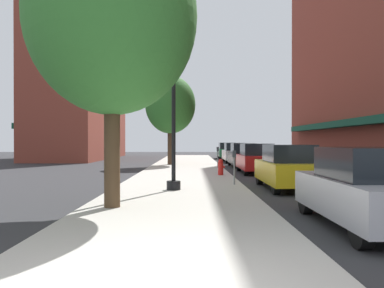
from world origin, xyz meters
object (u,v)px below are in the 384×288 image
at_px(car_silver, 367,189).
at_px(fire_hydrant, 221,167).
at_px(lamppost, 174,100).
at_px(car_yellow, 288,167).
at_px(tree_near, 112,17).
at_px(car_green, 227,151).
at_px(car_white, 234,153).
at_px(car_red, 256,159).
at_px(tree_mid, 170,105).
at_px(parking_meter_far, 234,163).
at_px(parking_meter_near, 218,155).
at_px(car_black, 243,155).

bearing_deg(car_silver, fire_hydrant, 100.91).
relative_size(lamppost, car_yellow, 1.37).
distance_m(tree_near, car_green, 31.51).
bearing_deg(car_silver, lamppost, 127.56).
distance_m(car_yellow, car_white, 18.69).
bearing_deg(car_white, tree_near, -105.64).
bearing_deg(lamppost, car_red, 63.66).
height_order(tree_mid, car_yellow, tree_mid).
distance_m(tree_mid, car_white, 7.98).
distance_m(parking_meter_far, tree_mid, 14.06).
distance_m(parking_meter_near, car_black, 3.31).
bearing_deg(car_red, tree_mid, 127.15).
xyz_separation_m(tree_near, car_red, (5.60, 12.12, -4.10)).
bearing_deg(parking_meter_near, car_yellow, -79.31).
height_order(lamppost, car_silver, lamppost).
distance_m(car_silver, car_green, 32.67).
bearing_deg(car_silver, car_yellow, 90.32).
distance_m(lamppost, fire_hydrant, 6.88).
bearing_deg(car_yellow, car_green, 91.17).
xyz_separation_m(fire_hydrant, parking_meter_far, (0.20, -4.36, 0.43)).
bearing_deg(car_red, car_white, 88.34).
xyz_separation_m(car_black, car_white, (0.00, 5.69, 0.00)).
bearing_deg(lamppost, car_green, 81.18).
bearing_deg(car_silver, tree_mid, 104.42).
bearing_deg(lamppost, parking_meter_far, 35.75).
relative_size(parking_meter_far, car_yellow, 0.30).
bearing_deg(car_red, car_silver, -91.66).
relative_size(tree_mid, car_white, 1.48).
bearing_deg(car_black, fire_hydrant, -104.06).
bearing_deg(tree_near, tree_mid, 88.55).
bearing_deg(fire_hydrant, car_black, 75.22).
distance_m(lamppost, parking_meter_far, 3.58).
bearing_deg(parking_meter_far, car_red, 74.17).
bearing_deg(car_silver, tree_near, 161.34).
distance_m(parking_meter_near, car_red, 3.56).
distance_m(fire_hydrant, parking_meter_near, 5.51).
height_order(tree_near, tree_mid, tree_near).
bearing_deg(parking_meter_far, fire_hydrant, 92.68).
distance_m(car_black, car_white, 5.69).
bearing_deg(parking_meter_near, tree_near, -103.58).
bearing_deg(parking_meter_near, car_red, -56.76).
bearing_deg(tree_near, parking_meter_near, 76.42).
relative_size(car_black, car_white, 1.00).
relative_size(car_silver, car_red, 1.00).
bearing_deg(car_white, fire_hydrant, -101.06).
distance_m(tree_mid, car_black, 6.30).
relative_size(fire_hydrant, parking_meter_far, 0.60).
height_order(tree_near, car_red, tree_near).
relative_size(tree_near, car_green, 1.69).
relative_size(tree_mid, car_black, 1.48).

